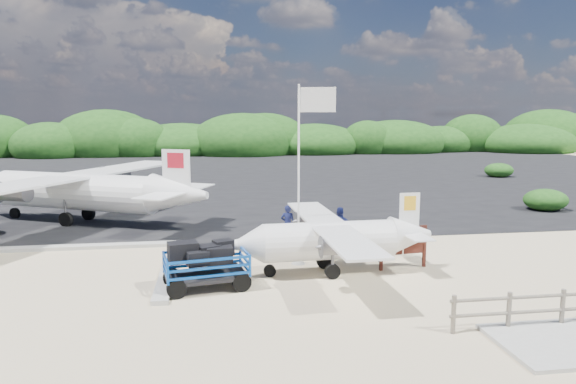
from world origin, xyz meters
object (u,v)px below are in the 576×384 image
crew_a (288,224)px  crew_c (340,231)px  flagpole (298,263)px  signboard (402,269)px  baggage_cart (207,289)px  aircraft_large (443,177)px  crew_b (373,241)px  aircraft_small (145,168)px

crew_a → crew_c: size_ratio=0.86×
flagpole → signboard: bearing=-18.1°
baggage_cart → crew_c: bearing=21.7°
baggage_cart → signboard: (6.92, 1.17, 0.00)m
aircraft_large → crew_c: bearing=83.0°
flagpole → crew_b: (2.83, -0.03, 0.75)m
baggage_cart → signboard: signboard is taller
baggage_cart → crew_c: crew_c is taller
baggage_cart → crew_b: bearing=10.3°
aircraft_large → signboard: bearing=88.2°
crew_b → aircraft_large: size_ratio=0.09×
baggage_cart → flagpole: flagpole is taller
crew_a → crew_b: (2.77, -3.10, -0.08)m
crew_b → crew_c: bearing=-21.1°
signboard → crew_b: (-0.75, 1.14, 0.75)m
baggage_cart → crew_c: (5.13, 3.20, 0.96)m
flagpole → crew_c: 2.21m
aircraft_small → baggage_cart: bearing=98.2°
signboard → aircraft_small: (-13.47, 37.03, 0.00)m
baggage_cart → crew_b: crew_b is taller
signboard → aircraft_small: bearing=103.4°
crew_b → flagpole: bearing=18.8°
crew_b → crew_c: crew_c is taller
flagpole → aircraft_large: bearing=55.0°
crew_c → aircraft_large: aircraft_large is taller
crew_a → aircraft_small: (-9.95, 32.79, -0.83)m
aircraft_large → baggage_cart: bearing=78.7°
signboard → crew_a: (-3.52, 4.24, 0.83)m
flagpole → aircraft_large: flagpole is taller
aircraft_large → aircraft_small: bearing=3.2°
crew_a → crew_b: bearing=148.8°
aircraft_small → aircraft_large: bearing=155.7°
flagpole → crew_c: size_ratio=3.39×
aircraft_large → crew_b: bearing=85.8°
crew_a → crew_c: (1.74, -2.21, 0.13)m
crew_b → baggage_cart: bearing=40.0°
crew_a → aircraft_small: 34.27m
aircraft_small → crew_b: bearing=108.0°
signboard → crew_b: size_ratio=1.27×
crew_c → flagpole: bearing=42.3°
baggage_cart → crew_b: 6.63m
baggage_cart → signboard: size_ratio=1.46×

